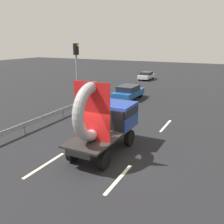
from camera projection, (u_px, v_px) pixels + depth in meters
The scene contains 10 objects.
ground_plane at pixel (100, 158), 12.32m from camera, with size 120.00×120.00×0.00m, color black.
flatbed_truck at pixel (106, 119), 12.74m from camera, with size 2.02×4.87×3.92m.
distant_sedan at pixel (128, 92), 24.61m from camera, with size 1.85×4.31×1.41m.
traffic_light at pixel (77, 67), 20.13m from camera, with size 0.42×0.36×5.51m.
guardrail at pixel (45, 117), 17.14m from camera, with size 0.10×15.88×0.71m.
lane_dash_left_near at pixel (45, 165), 11.63m from camera, with size 2.77×0.16×0.01m, color beige.
lane_dash_left_far at pixel (118, 119), 18.58m from camera, with size 2.20×0.16×0.01m, color beige.
lane_dash_right_near at pixel (119, 179), 10.44m from camera, with size 2.59×0.16×0.01m, color beige.
lane_dash_right_far at pixel (166, 126), 17.03m from camera, with size 2.71×0.16×0.01m, color beige.
oncoming_car at pixel (146, 75), 37.21m from camera, with size 1.56×3.65×1.19m.
Camera 1 is at (5.59, -9.70, 5.68)m, focal length 39.14 mm.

